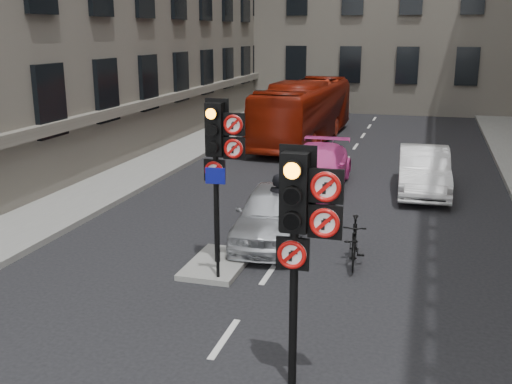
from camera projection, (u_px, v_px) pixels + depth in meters
The scene contains 11 objects.
pavement_left at pixel (125, 174), 21.34m from camera, with size 3.00×50.00×0.16m, color gray.
centre_island at pixel (218, 264), 13.24m from camera, with size 1.20×2.00×0.12m, color gray.
signal_near at pixel (301, 219), 8.15m from camera, with size 0.91×0.40×3.58m.
signal_far at pixel (219, 147), 12.52m from camera, with size 0.91×0.40×3.58m.
car_silver at pixel (272, 214), 14.73m from camera, with size 1.64×4.07×1.39m, color #B2B5BB.
car_white at pixel (424, 171), 19.09m from camera, with size 1.53×4.39×1.45m, color silver.
car_pink at pixel (317, 167), 19.69m from camera, with size 1.92×4.73×1.37m, color #E543A1.
bus_red at pixel (304, 112), 27.68m from camera, with size 2.36×10.10×2.81m, color maroon.
motorcycle at pixel (354, 242), 13.28m from camera, with size 0.49×1.73×1.04m, color black.
motorcyclist at pixel (278, 208), 14.63m from camera, with size 0.63×0.41×1.72m, color black.
info_sign at pixel (217, 208), 11.99m from camera, with size 0.40×0.13×2.33m.
Camera 1 is at (3.06, -6.64, 5.07)m, focal length 42.00 mm.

